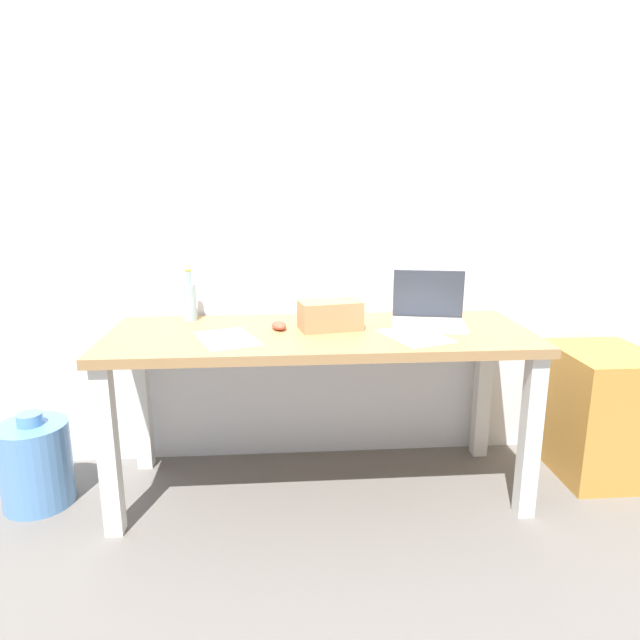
{
  "coord_description": "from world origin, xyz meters",
  "views": [
    {
      "loc": [
        -0.17,
        -2.27,
        1.35
      ],
      "look_at": [
        0.0,
        0.0,
        0.79
      ],
      "focal_mm": 31.12,
      "sensor_mm": 36.0,
      "label": 1
    }
  ],
  "objects_px": {
    "cardboard_box": "(330,315)",
    "water_cooler_jug": "(36,463)",
    "laptop_right": "(428,314)",
    "computer_mouse": "(279,326)",
    "beer_bottle": "(190,301)",
    "filing_cabinet": "(599,413)",
    "desk": "(320,355)"
  },
  "relations": [
    {
      "from": "computer_mouse",
      "to": "filing_cabinet",
      "type": "distance_m",
      "value": 1.57
    },
    {
      "from": "desk",
      "to": "computer_mouse",
      "type": "distance_m",
      "value": 0.22
    },
    {
      "from": "cardboard_box",
      "to": "water_cooler_jug",
      "type": "height_order",
      "value": "cardboard_box"
    },
    {
      "from": "desk",
      "to": "laptop_right",
      "type": "height_order",
      "value": "laptop_right"
    },
    {
      "from": "beer_bottle",
      "to": "filing_cabinet",
      "type": "height_order",
      "value": "beer_bottle"
    },
    {
      "from": "water_cooler_jug",
      "to": "filing_cabinet",
      "type": "bearing_deg",
      "value": 1.84
    },
    {
      "from": "desk",
      "to": "computer_mouse",
      "type": "height_order",
      "value": "computer_mouse"
    },
    {
      "from": "laptop_right",
      "to": "desk",
      "type": "bearing_deg",
      "value": -170.81
    },
    {
      "from": "desk",
      "to": "water_cooler_jug",
      "type": "bearing_deg",
      "value": -178.8
    },
    {
      "from": "computer_mouse",
      "to": "beer_bottle",
      "type": "bearing_deg",
      "value": 139.56
    },
    {
      "from": "computer_mouse",
      "to": "water_cooler_jug",
      "type": "xyz_separation_m",
      "value": [
        -1.05,
        -0.07,
        -0.57
      ]
    },
    {
      "from": "desk",
      "to": "cardboard_box",
      "type": "xyz_separation_m",
      "value": [
        0.05,
        0.04,
        0.16
      ]
    },
    {
      "from": "computer_mouse",
      "to": "filing_cabinet",
      "type": "relative_size",
      "value": 0.17
    },
    {
      "from": "desk",
      "to": "water_cooler_jug",
      "type": "height_order",
      "value": "desk"
    },
    {
      "from": "beer_bottle",
      "to": "cardboard_box",
      "type": "height_order",
      "value": "beer_bottle"
    },
    {
      "from": "laptop_right",
      "to": "water_cooler_jug",
      "type": "distance_m",
      "value": 1.82
    },
    {
      "from": "beer_bottle",
      "to": "cardboard_box",
      "type": "relative_size",
      "value": 0.91
    },
    {
      "from": "computer_mouse",
      "to": "cardboard_box",
      "type": "bearing_deg",
      "value": -16.81
    },
    {
      "from": "laptop_right",
      "to": "cardboard_box",
      "type": "distance_m",
      "value": 0.44
    },
    {
      "from": "desk",
      "to": "filing_cabinet",
      "type": "distance_m",
      "value": 1.37
    },
    {
      "from": "water_cooler_jug",
      "to": "beer_bottle",
      "type": "bearing_deg",
      "value": 22.46
    },
    {
      "from": "computer_mouse",
      "to": "filing_cabinet",
      "type": "height_order",
      "value": "computer_mouse"
    },
    {
      "from": "cardboard_box",
      "to": "water_cooler_jug",
      "type": "distance_m",
      "value": 1.42
    },
    {
      "from": "beer_bottle",
      "to": "water_cooler_jug",
      "type": "relative_size",
      "value": 0.57
    },
    {
      "from": "computer_mouse",
      "to": "water_cooler_jug",
      "type": "bearing_deg",
      "value": 169.21
    },
    {
      "from": "computer_mouse",
      "to": "cardboard_box",
      "type": "height_order",
      "value": "cardboard_box"
    },
    {
      "from": "water_cooler_jug",
      "to": "filing_cabinet",
      "type": "distance_m",
      "value": 2.56
    },
    {
      "from": "cardboard_box",
      "to": "filing_cabinet",
      "type": "distance_m",
      "value": 1.38
    },
    {
      "from": "laptop_right",
      "to": "cardboard_box",
      "type": "height_order",
      "value": "laptop_right"
    },
    {
      "from": "desk",
      "to": "computer_mouse",
      "type": "relative_size",
      "value": 17.94
    },
    {
      "from": "cardboard_box",
      "to": "computer_mouse",
      "type": "bearing_deg",
      "value": 177.97
    },
    {
      "from": "laptop_right",
      "to": "water_cooler_jug",
      "type": "bearing_deg",
      "value": -176.51
    }
  ]
}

